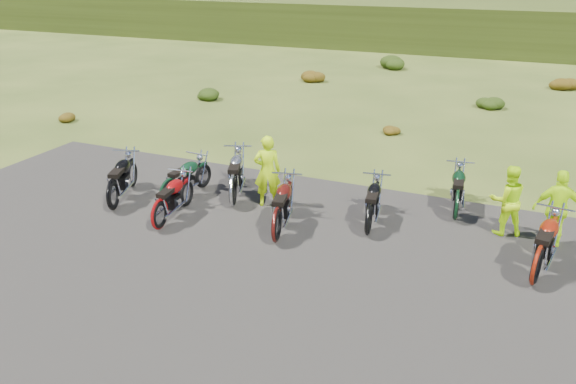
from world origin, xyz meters
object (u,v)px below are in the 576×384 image
at_px(motorcycle_0, 115,210).
at_px(motorcycle_7, 454,220).
at_px(person_middle, 267,172).
at_px(motorcycle_3, 233,207).

relative_size(motorcycle_0, motorcycle_7, 1.06).
relative_size(motorcycle_7, person_middle, 1.15).
xyz_separation_m(motorcycle_0, motorcycle_7, (7.78, 2.72, 0.00)).
bearing_deg(person_middle, motorcycle_3, 0.60).
relative_size(motorcycle_0, person_middle, 1.22).
height_order(motorcycle_7, person_middle, person_middle).
bearing_deg(motorcycle_0, motorcycle_7, -90.90).
bearing_deg(motorcycle_7, motorcycle_0, 102.80).
distance_m(motorcycle_3, person_middle, 1.25).
distance_m(motorcycle_0, motorcycle_7, 8.25).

